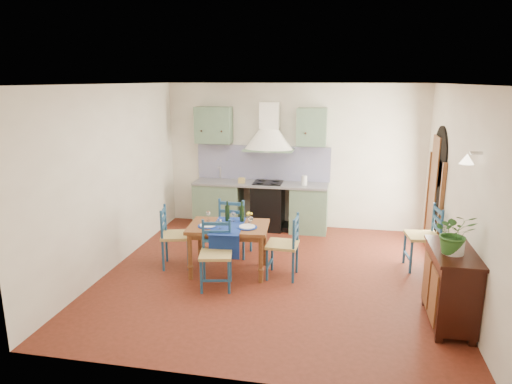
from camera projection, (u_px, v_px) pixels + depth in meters
The scene contains 13 objects.
floor at pixel (273, 275), 6.85m from camera, with size 5.00×5.00×0.00m, color #471A0F.
back_wall at pixel (268, 175), 8.87m from camera, with size 5.00×0.96×2.80m.
right_wall at pixel (455, 192), 6.34m from camera, with size 0.26×5.00×2.80m.
left_wall at pixel (113, 178), 6.97m from camera, with size 0.04×5.00×2.80m, color white.
ceiling at pixel (275, 84), 6.18m from camera, with size 5.00×5.00×0.01m, color white.
dining_table at pixel (229, 231), 6.82m from camera, with size 1.24×0.94×1.06m.
chair_near at pixel (216, 254), 6.37m from camera, with size 0.52×0.52×0.95m.
chair_far at pixel (235, 225), 7.52m from camera, with size 0.51×0.51×1.00m.
chair_left at pixel (174, 236), 7.09m from camera, with size 0.54×0.54×0.96m.
chair_right at pixel (285, 245), 6.69m from camera, with size 0.46×0.46×0.96m.
chair_spare at pixel (425, 237), 6.98m from camera, with size 0.52×0.52×1.01m.
sideboard at pixel (450, 284), 5.39m from camera, with size 0.50×1.05×0.94m.
potted_plant at pixel (455, 233), 5.14m from camera, with size 0.44×0.38×0.49m, color #295B22.
Camera 1 is at (0.94, -6.29, 2.86)m, focal length 32.00 mm.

